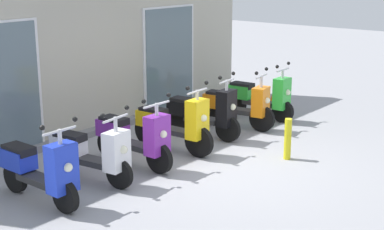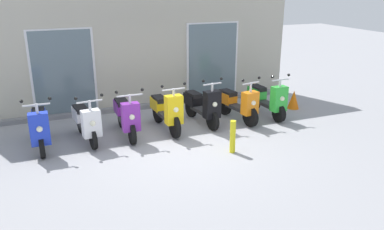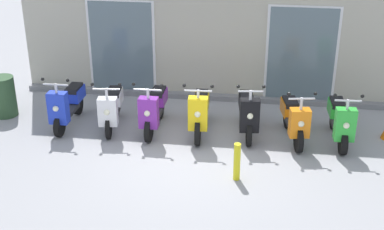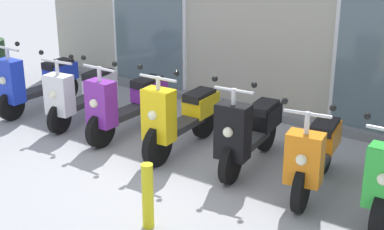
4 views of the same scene
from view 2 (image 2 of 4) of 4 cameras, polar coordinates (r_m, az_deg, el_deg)
name	(u,v)px [view 2 (image 2 of 4)]	position (r m, az deg, el deg)	size (l,w,h in m)	color
ground_plane	(181,146)	(8.49, -1.68, -4.62)	(40.00, 40.00, 0.00)	#939399
storefront_facade	(140,37)	(10.87, -7.58, 11.28)	(8.95, 0.50, 4.08)	#B2AD9E
scooter_blue	(40,127)	(8.83, -21.41, -1.61)	(0.59, 1.57, 1.25)	black
scooter_white	(86,121)	(8.91, -15.29, -0.87)	(0.60, 1.52, 1.19)	black
scooter_purple	(126,115)	(9.04, -9.63, -0.07)	(0.63, 1.62, 1.24)	black
scooter_yellow	(166,111)	(9.25, -3.80, 0.66)	(0.60, 1.67, 1.27)	black
scooter_black	(202,105)	(9.67, 1.49, 1.48)	(0.56, 1.60, 1.27)	black
scooter_orange	(238,103)	(9.96, 6.69, 1.73)	(0.63, 1.58, 1.23)	black
scooter_green	(267,99)	(10.43, 10.97, 2.33)	(0.56, 1.58, 1.23)	black
curb_bollard	(233,137)	(8.12, 5.98, -3.18)	(0.12, 0.12, 0.70)	yellow
traffic_cone	(294,99)	(11.28, 14.67, 2.22)	(0.32, 0.32, 0.52)	orange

